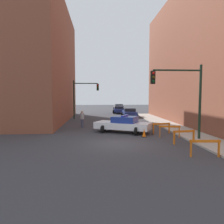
{
  "coord_description": "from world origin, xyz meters",
  "views": [
    {
      "loc": [
        -1.39,
        -14.22,
        3.18
      ],
      "look_at": [
        0.23,
        8.36,
        1.46
      ],
      "focal_mm": 35.0,
      "sensor_mm": 36.0,
      "label": 1
    }
  ],
  "objects": [
    {
      "name": "barrier_front",
      "position": [
        4.19,
        -3.51,
        0.62
      ],
      "size": [
        1.6,
        0.28,
        0.9
      ],
      "rotation": [
        0.0,
        0.0,
        -0.08
      ],
      "color": "orange",
      "rests_on": "ground_plane"
    },
    {
      "name": "pedestrian_crossing",
      "position": [
        -2.81,
        7.62,
        0.86
      ],
      "size": [
        0.5,
        0.5,
        1.66
      ],
      "rotation": [
        0.0,
        0.0,
        5.33
      ],
      "color": "#474C66",
      "rests_on": "ground_plane"
    },
    {
      "name": "building_corner_left",
      "position": [
        -12.0,
        14.0,
        7.13
      ],
      "size": [
        14.0,
        20.0,
        14.26
      ],
      "color": "brown",
      "rests_on": "ground_plane"
    },
    {
      "name": "traffic_light_far",
      "position": [
        -3.3,
        15.45,
        3.4
      ],
      "size": [
        3.44,
        0.35,
        5.2
      ],
      "color": "black",
      "rests_on": "ground_plane"
    },
    {
      "name": "traffic_light_near",
      "position": [
        4.73,
        0.66,
        3.53
      ],
      "size": [
        3.64,
        0.35,
        5.2
      ],
      "color": "black",
      "rests_on": "sidewalk_right"
    },
    {
      "name": "parked_car_mid",
      "position": [
        2.64,
        24.57,
        0.67
      ],
      "size": [
        2.51,
        4.43,
        1.31
      ],
      "rotation": [
        0.0,
        0.0,
        -0.08
      ],
      "color": "navy",
      "rests_on": "ground_plane"
    },
    {
      "name": "police_car",
      "position": [
        0.9,
        4.24,
        0.72
      ],
      "size": [
        5.03,
        3.76,
        1.52
      ],
      "rotation": [
        0.0,
        0.0,
        1.11
      ],
      "color": "white",
      "rests_on": "ground_plane"
    },
    {
      "name": "ground_plane",
      "position": [
        0.0,
        0.0,
        0.0
      ],
      "size": [
        120.0,
        120.0,
        0.0
      ],
      "primitive_type": "plane",
      "color": "#38383D"
    },
    {
      "name": "barrier_back",
      "position": [
        4.14,
        1.82,
        0.62
      ],
      "size": [
        1.58,
        0.43,
        0.9
      ],
      "rotation": [
        0.0,
        0.0,
        -0.19
      ],
      "color": "orange",
      "rests_on": "ground_plane"
    },
    {
      "name": "parked_car_near",
      "position": [
        3.52,
        17.96,
        0.67
      ],
      "size": [
        2.32,
        4.33,
        1.31
      ],
      "rotation": [
        0.0,
        0.0,
        -0.02
      ],
      "color": "navy",
      "rests_on": "ground_plane"
    },
    {
      "name": "parked_car_far",
      "position": [
        3.49,
        33.07,
        0.67
      ],
      "size": [
        2.3,
        4.32,
        1.31
      ],
      "rotation": [
        0.0,
        0.0,
        -0.01
      ],
      "color": "silver",
      "rests_on": "ground_plane"
    },
    {
      "name": "sidewalk_right",
      "position": [
        6.2,
        0.0,
        0.06
      ],
      "size": [
        2.4,
        44.0,
        0.12
      ],
      "color": "#B2ADA3",
      "rests_on": "ground_plane"
    },
    {
      "name": "barrier_corner",
      "position": [
        3.99,
        3.4,
        0.62
      ],
      "size": [
        1.58,
        0.43,
        0.9
      ],
      "rotation": [
        0.0,
        0.0,
        0.18
      ],
      "color": "orange",
      "rests_on": "ground_plane"
    },
    {
      "name": "traffic_cone",
      "position": [
        2.25,
        2.1,
        0.32
      ],
      "size": [
        0.36,
        0.36,
        0.66
      ],
      "color": "black",
      "rests_on": "ground_plane"
    },
    {
      "name": "barrier_mid",
      "position": [
        4.35,
        -0.42,
        0.62
      ],
      "size": [
        1.58,
        0.43,
        0.9
      ],
      "rotation": [
        0.0,
        0.0,
        0.18
      ],
      "color": "orange",
      "rests_on": "ground_plane"
    }
  ]
}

